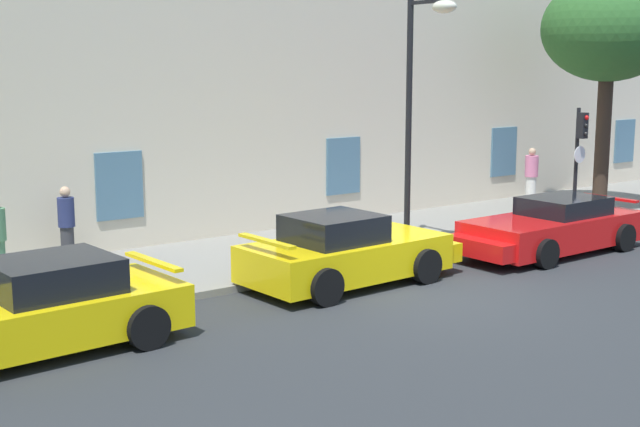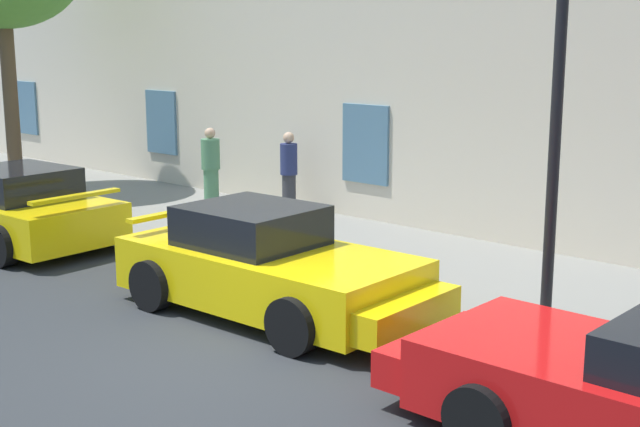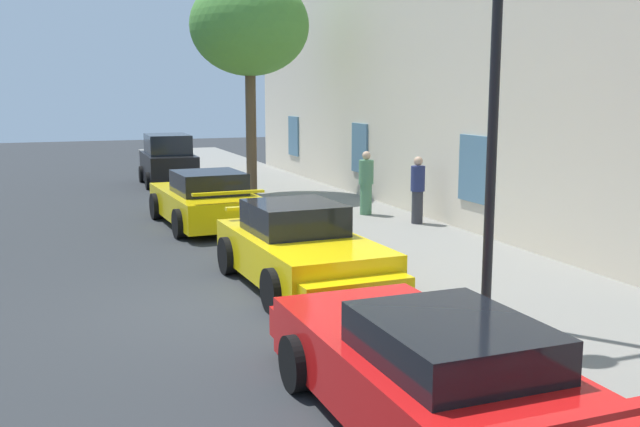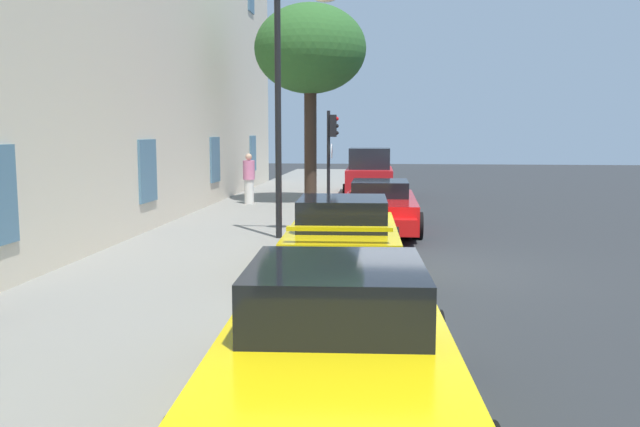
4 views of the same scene
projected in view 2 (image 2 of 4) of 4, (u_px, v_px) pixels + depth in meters
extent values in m
plane|color=#2B2D30|center=(218.00, 356.00, 9.87)|extent=(80.00, 80.00, 0.00)
cube|color=gray|center=(437.00, 274.00, 13.01)|extent=(60.00, 4.27, 0.14)
cube|color=slate|center=(26.00, 108.00, 24.69)|extent=(1.10, 0.06, 1.50)
cube|color=slate|center=(161.00, 122.00, 20.50)|extent=(1.10, 0.06, 1.50)
cube|color=slate|center=(365.00, 144.00, 16.31)|extent=(1.10, 0.06, 1.50)
cube|color=yellow|center=(9.00, 214.00, 15.19)|extent=(4.51, 2.17, 0.67)
cube|color=black|center=(17.00, 183.00, 14.86)|extent=(1.84, 1.64, 0.52)
cube|color=yellow|center=(76.00, 196.00, 13.81)|extent=(0.24, 1.66, 0.06)
cylinder|color=black|center=(17.00, 206.00, 16.81)|extent=(0.70, 0.27, 0.69)
cylinder|color=black|center=(2.00, 246.00, 13.64)|extent=(0.70, 0.27, 0.69)
cylinder|color=black|center=(103.00, 226.00, 15.10)|extent=(0.70, 0.27, 0.69)
cube|color=yellow|center=(269.00, 274.00, 11.32)|extent=(4.17, 2.02, 0.70)
cube|color=black|center=(251.00, 225.00, 11.39)|extent=(1.70, 1.55, 0.52)
cube|color=yellow|center=(378.00, 307.00, 10.19)|extent=(1.29, 1.76, 0.38)
cube|color=yellow|center=(174.00, 213.00, 12.40)|extent=(0.22, 1.59, 0.06)
cylinder|color=black|center=(388.00, 290.00, 11.24)|extent=(0.70, 0.27, 0.69)
cylinder|color=black|center=(293.00, 326.00, 9.85)|extent=(0.70, 0.27, 0.69)
cylinder|color=black|center=(250.00, 258.00, 12.86)|extent=(0.70, 0.27, 0.69)
cylinder|color=black|center=(152.00, 285.00, 11.47)|extent=(0.70, 0.27, 0.69)
cube|color=red|center=(477.00, 363.00, 8.53)|extent=(1.38, 1.68, 0.38)
cylinder|color=black|center=(479.00, 419.00, 7.51)|extent=(0.65, 0.25, 0.64)
cylinder|color=black|center=(573.00, 362.00, 8.82)|extent=(0.65, 0.25, 0.64)
cylinder|color=brown|center=(11.00, 102.00, 19.19)|extent=(0.32, 0.32, 4.08)
cylinder|color=black|center=(557.00, 95.00, 9.96)|extent=(0.14, 0.14, 5.60)
cylinder|color=#333338|center=(289.00, 194.00, 17.05)|extent=(0.38, 0.38, 0.79)
cylinder|color=navy|center=(289.00, 159.00, 16.91)|extent=(0.48, 0.48, 0.61)
sphere|color=tan|center=(289.00, 138.00, 16.83)|extent=(0.22, 0.22, 0.22)
cylinder|color=#4C7F59|center=(211.00, 188.00, 17.66)|extent=(0.43, 0.43, 0.80)
cylinder|color=#4C7F59|center=(210.00, 154.00, 17.52)|extent=(0.54, 0.54, 0.62)
sphere|color=tan|center=(210.00, 133.00, 17.43)|extent=(0.22, 0.22, 0.22)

